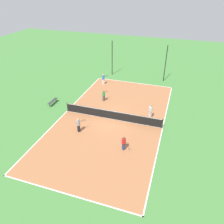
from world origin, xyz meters
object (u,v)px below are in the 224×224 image
object	(u,v)px
player_baseline_gray	(78,124)
player_far_green	(104,95)
player_coach_red	(124,142)
tennis_ball_far_baseline	(148,125)
tennis_net	(112,115)
player_near_blue	(103,78)
tennis_ball_right_alley	(71,133)
fence_post_back_right	(165,64)
fence_post_back_left	(112,58)
player_far_white	(151,110)
bench	(53,101)

from	to	relation	value
player_baseline_gray	player_far_green	bearing A→B (deg)	45.53
player_coach_red	tennis_ball_far_baseline	bearing A→B (deg)	120.06
player_coach_red	player_baseline_gray	xyz separation A→B (m)	(-4.91, 1.20, 0.07)
tennis_net	player_near_blue	world-z (taller)	player_near_blue
tennis_ball_right_alley	fence_post_back_right	distance (m)	17.59
tennis_ball_right_alley	fence_post_back_left	xyz separation A→B (m)	(-0.94, 15.89, 2.56)
player_far_green	fence_post_back_left	bearing A→B (deg)	29.58
fence_post_back_right	player_near_blue	bearing A→B (deg)	-153.80
player_baseline_gray	fence_post_back_left	size ratio (longest dim) A/B	0.29
player_near_blue	fence_post_back_right	xyz separation A→B (m)	(8.04, 3.96, 1.72)
fence_post_back_left	tennis_ball_far_baseline	bearing A→B (deg)	-57.26
player_far_white	fence_post_back_right	size ratio (longest dim) A/B	0.31
player_coach_red	tennis_ball_far_baseline	xyz separation A→B (m)	(1.37, 4.34, -0.76)
player_far_white	tennis_ball_right_alley	size ratio (longest dim) A/B	24.15
player_baseline_gray	fence_post_back_right	xyz separation A→B (m)	(6.41, 15.42, 1.73)
bench	player_near_blue	world-z (taller)	player_near_blue
player_near_blue	player_baseline_gray	size ratio (longest dim) A/B	1.01
bench	player_far_green	distance (m)	6.20
player_coach_red	player_baseline_gray	world-z (taller)	player_baseline_gray
player_near_blue	player_baseline_gray	distance (m)	11.58
player_near_blue	fence_post_back_left	xyz separation A→B (m)	(0.02, 3.96, 1.72)
player_near_blue	player_baseline_gray	bearing A→B (deg)	-125.22
tennis_net	tennis_ball_right_alley	world-z (taller)	tennis_net
player_coach_red	tennis_ball_right_alley	world-z (taller)	player_coach_red
tennis_ball_far_baseline	tennis_ball_right_alley	bearing A→B (deg)	-152.62
player_far_white	player_near_blue	xyz separation A→B (m)	(-7.87, 6.75, -0.06)
player_near_blue	tennis_ball_right_alley	size ratio (longest dim) A/B	22.60
player_far_white	player_near_blue	world-z (taller)	player_far_white
player_coach_red	fence_post_back_left	world-z (taller)	fence_post_back_left
fence_post_back_right	player_far_green	bearing A→B (deg)	-125.97
player_baseline_gray	tennis_ball_right_alley	bearing A→B (deg)	171.54
player_near_blue	tennis_ball_far_baseline	distance (m)	11.52
bench	player_far_white	distance (m)	11.70
tennis_ball_far_baseline	player_baseline_gray	bearing A→B (deg)	-153.49
player_near_blue	fence_post_back_right	size ratio (longest dim) A/B	0.29
bench	tennis_ball_right_alley	bearing A→B (deg)	-133.73
player_coach_red	tennis_ball_right_alley	size ratio (longest dim) A/B	20.76
player_baseline_gray	tennis_ball_right_alley	distance (m)	1.17
bench	tennis_ball_far_baseline	world-z (taller)	bench
player_far_green	player_baseline_gray	world-z (taller)	player_baseline_gray
player_far_green	tennis_ball_right_alley	bearing A→B (deg)	-168.30
tennis_net	player_far_green	xyz separation A→B (m)	(-2.26, 3.62, 0.23)
player_near_blue	tennis_ball_right_alley	world-z (taller)	player_near_blue
player_far_white	tennis_ball_far_baseline	xyz separation A→B (m)	(0.04, -1.58, -0.90)
bench	fence_post_back_right	distance (m)	16.55
bench	tennis_net	bearing A→B (deg)	-96.65
player_far_white	player_far_green	xyz separation A→B (m)	(-6.10, 2.07, -0.16)
player_far_green	tennis_ball_far_baseline	size ratio (longest dim) A/B	20.22
player_far_white	fence_post_back_left	distance (m)	13.38
tennis_net	player_coach_red	size ratio (longest dim) A/B	7.62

